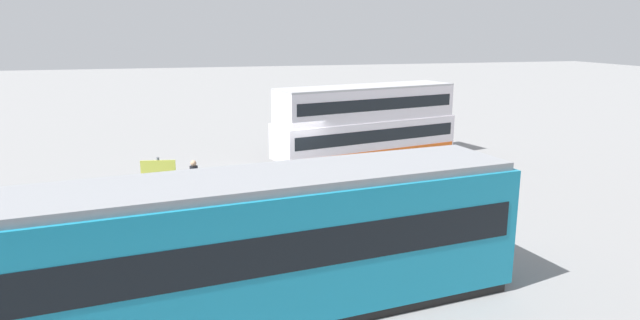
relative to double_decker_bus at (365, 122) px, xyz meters
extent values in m
plane|color=gray|center=(3.98, 2.45, -1.99)|extent=(160.00, 160.00, 0.00)
cube|color=silver|center=(-0.01, 0.00, -0.74)|extent=(10.31, 4.73, 1.81)
cube|color=silver|center=(-0.01, 0.00, 0.99)|extent=(9.99, 4.57, 1.65)
cube|color=black|center=(-0.01, 0.00, -0.52)|extent=(9.83, 4.65, 0.64)
cube|color=black|center=(-0.01, 0.00, 1.08)|extent=(9.51, 4.48, 0.60)
cube|color=#D85919|center=(-0.01, 0.00, -1.39)|extent=(10.12, 4.73, 0.24)
cube|color=#B2B2B7|center=(-0.01, 0.00, 1.87)|extent=(9.99, 4.57, 0.10)
cylinder|color=black|center=(3.01, 0.72, -1.49)|extent=(1.54, 2.60, 1.00)
cylinder|color=black|center=(-2.68, -0.64, -1.49)|extent=(1.54, 2.60, 1.00)
cube|color=teal|center=(9.31, 15.29, -0.22)|extent=(15.76, 4.64, 3.05)
cube|color=black|center=(9.31, 15.29, 0.09)|extent=(15.15, 4.59, 0.90)
cube|color=gray|center=(9.31, 15.29, 1.41)|extent=(15.43, 4.39, 0.20)
cylinder|color=#4C3F2D|center=(9.01, 5.61, -1.56)|extent=(0.14, 0.14, 0.87)
cylinder|color=#4C3F2D|center=(9.23, 5.64, -1.56)|extent=(0.14, 0.14, 0.87)
cylinder|color=black|center=(9.12, 5.62, -0.79)|extent=(0.36, 0.36, 0.67)
sphere|color=tan|center=(9.12, 5.62, -0.34)|extent=(0.24, 0.24, 0.24)
cylinder|color=#33384C|center=(5.41, 10.40, -1.55)|extent=(0.14, 0.14, 0.88)
cylinder|color=#33384C|center=(5.45, 10.18, -1.55)|extent=(0.14, 0.14, 0.88)
cylinder|color=#335938|center=(5.43, 10.29, -0.77)|extent=(0.37, 0.37, 0.68)
sphere|color=tan|center=(5.43, 10.29, -0.31)|extent=(0.24, 0.24, 0.24)
cube|color=gray|center=(4.57, 6.71, -0.94)|extent=(7.13, 0.47, 0.06)
cube|color=gray|center=(4.57, 6.71, -1.44)|extent=(7.13, 0.47, 0.06)
cylinder|color=gray|center=(1.01, 6.92, -1.47)|extent=(0.07, 0.07, 1.05)
cylinder|color=gray|center=(4.57, 6.71, -1.47)|extent=(0.07, 0.07, 1.05)
cylinder|color=gray|center=(8.13, 6.51, -1.47)|extent=(0.07, 0.07, 1.05)
cylinder|color=slate|center=(10.39, 7.65, -0.78)|extent=(0.10, 0.10, 2.42)
cube|color=#D8D84C|center=(10.40, 7.69, 0.02)|extent=(1.19, 0.24, 0.62)
camera|label=1|loc=(9.82, 27.39, 4.77)|focal=31.32mm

